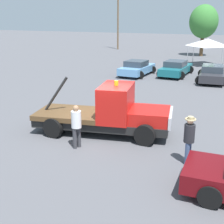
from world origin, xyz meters
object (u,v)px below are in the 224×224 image
at_px(tree_left, 204,22).
at_px(parked_car_teal, 176,68).
at_px(canopy_tent_white, 208,42).
at_px(parked_car_charcoal, 212,73).
at_px(person_at_hood, 76,124).
at_px(person_near_truck, 189,136).
at_px(utility_pole, 118,14).
at_px(tow_truck, 110,113).
at_px(parked_car_skyblue, 137,68).

bearing_deg(tree_left, parked_car_teal, -89.34).
bearing_deg(canopy_tent_white, parked_car_teal, -101.77).
xyz_separation_m(parked_car_charcoal, tree_left, (-3.43, 16.62, 3.70)).
xyz_separation_m(person_at_hood, canopy_tent_white, (1.53, 24.78, 1.36)).
bearing_deg(person_near_truck, canopy_tent_white, -76.18).
bearing_deg(person_at_hood, parked_car_charcoal, -81.57).
bearing_deg(utility_pole, canopy_tent_white, -36.43).
bearing_deg(parked_car_teal, canopy_tent_white, -9.68).
distance_m(tow_truck, person_near_truck, 4.09).
relative_size(person_at_hood, parked_car_teal, 0.36).
distance_m(canopy_tent_white, tree_left, 8.22).
xyz_separation_m(parked_car_skyblue, canopy_tent_white, (4.73, 8.81, 1.73)).
bearing_deg(tree_left, person_at_hood, -89.64).
bearing_deg(canopy_tent_white, person_at_hood, -93.54).
relative_size(parked_car_charcoal, canopy_tent_white, 1.45).
bearing_deg(person_near_truck, parked_car_skyblue, -56.93).
height_order(person_at_hood, canopy_tent_white, canopy_tent_white).
bearing_deg(tree_left, parked_car_skyblue, -100.23).
height_order(tow_truck, person_near_truck, tow_truck).
relative_size(parked_car_skyblue, parked_car_teal, 0.92).
xyz_separation_m(parked_car_teal, parked_car_charcoal, (3.26, -1.34, -0.00)).
xyz_separation_m(person_at_hood, parked_car_teal, (-0.03, 17.29, -0.37)).
relative_size(person_near_truck, parked_car_charcoal, 0.35).
distance_m(canopy_tent_white, utility_pole, 18.95).
height_order(person_near_truck, parked_car_charcoal, person_near_truck).
bearing_deg(parked_car_charcoal, utility_pole, 34.46).
height_order(canopy_tent_white, utility_pole, utility_pole).
xyz_separation_m(person_near_truck, parked_car_skyblue, (-7.53, 15.57, -0.40)).
relative_size(parked_car_charcoal, utility_pole, 0.50).
distance_m(parked_car_teal, tree_left, 15.72).
height_order(parked_car_charcoal, utility_pole, utility_pole).
distance_m(tow_truck, person_at_hood, 2.05).
bearing_deg(parked_car_skyblue, canopy_tent_white, -25.54).
height_order(parked_car_teal, canopy_tent_white, canopy_tent_white).
distance_m(person_at_hood, parked_car_skyblue, 16.30).
height_order(person_near_truck, parked_car_teal, person_near_truck).
bearing_deg(parked_car_skyblue, parked_car_teal, -64.82).
bearing_deg(tree_left, canopy_tent_white, -77.42).
bearing_deg(parked_car_teal, tow_truck, -175.72).
bearing_deg(tree_left, person_near_truck, -81.97).
distance_m(person_near_truck, parked_car_charcoal, 15.59).
bearing_deg(utility_pole, person_at_hood, -69.35).
height_order(tow_truck, parked_car_teal, tow_truck).
distance_m(tree_left, utility_pole, 13.77).
bearing_deg(utility_pole, parked_car_charcoal, -49.97).
relative_size(canopy_tent_white, tree_left, 0.54).
distance_m(parked_car_skyblue, tree_left, 17.26).
bearing_deg(person_at_hood, tow_truck, -85.97).
relative_size(person_near_truck, parked_car_teal, 0.36).
bearing_deg(parked_car_teal, tree_left, 2.75).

